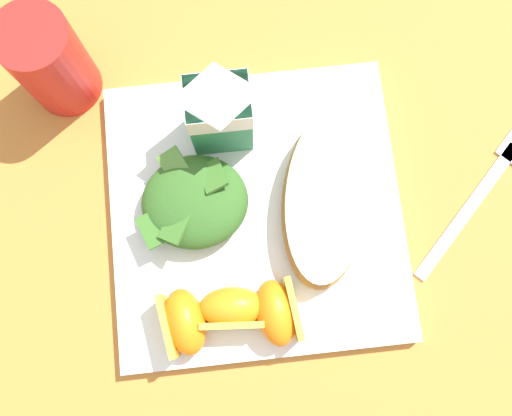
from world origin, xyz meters
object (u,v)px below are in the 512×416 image
Objects in this scene: cheesy_pizza_bread at (325,201)px; orange_wedge_rear at (278,312)px; orange_wedge_middle at (232,309)px; metal_fork at (483,190)px; orange_wedge_front at (183,322)px; drinking_red_cup at (51,62)px; green_salad_pile at (195,202)px; white_plate at (256,212)px; milk_carton at (219,109)px.

orange_wedge_rear is at bearing -119.85° from cheesy_pizza_bread.
metal_fork is at bearing 19.07° from orange_wedge_middle.
drinking_red_cup reaches higher than orange_wedge_front.
orange_wedge_middle is 0.43× the size of metal_fork.
orange_wedge_rear is at bearing -0.34° from orange_wedge_front.
green_salad_pile is 0.98× the size of drinking_red_cup.
drinking_red_cup is (-0.10, 0.25, 0.02)m from orange_wedge_front.
orange_wedge_middle is at bearing -76.38° from green_salad_pile.
milk_carton is at bearing 106.14° from white_plate.
drinking_red_cup is (-0.15, 0.07, -0.02)m from milk_carton.
orange_wedge_middle reaches higher than white_plate.
drinking_red_cup is at bearing 130.07° from green_salad_pile.
milk_carton is (0.03, 0.07, 0.04)m from green_salad_pile.
white_plate is 2.59× the size of drinking_red_cup.
orange_wedge_rear is (-0.06, -0.10, 0.00)m from cheesy_pizza_bread.
orange_wedge_rear is 0.32m from drinking_red_cup.
orange_wedge_front is at bearing -162.40° from metal_fork.
orange_wedge_middle is (0.04, 0.01, 0.00)m from orange_wedge_front.
drinking_red_cup is at bearing 120.72° from orange_wedge_middle.
orange_wedge_front is 0.32m from metal_fork.
green_salad_pile is at bearing -114.10° from milk_carton.
drinking_red_cup is (-0.15, 0.25, 0.02)m from orange_wedge_middle.
cheesy_pizza_bread is at bearing -32.85° from drinking_red_cup.
milk_carton is 0.28m from metal_fork.
green_salad_pile is 0.11m from orange_wedge_front.
green_salad_pile reaches higher than orange_wedge_middle.
drinking_red_cup is at bearing 154.86° from milk_carton.
milk_carton is at bearing 87.43° from orange_wedge_middle.
milk_carton is at bearing 136.35° from cheesy_pizza_bread.
orange_wedge_front and orange_wedge_rear have the same top height.
cheesy_pizza_bread is 0.12m from green_salad_pile.
orange_wedge_middle is 0.28m from metal_fork.
green_salad_pile is (-0.12, 0.01, 0.00)m from cheesy_pizza_bread.
orange_wedge_front is at bearing 179.66° from orange_wedge_rear.
drinking_red_cup reaches higher than cheesy_pizza_bread.
drinking_red_cup is (-0.24, 0.16, 0.02)m from cheesy_pizza_bread.
green_salad_pile is 0.96× the size of milk_carton.
milk_carton reaches higher than orange_wedge_rear.
orange_wedge_rear is at bearing -79.76° from milk_carton.
green_salad_pile is 0.72× the size of metal_fork.
milk_carton is (-0.09, 0.08, 0.04)m from cheesy_pizza_bread.
cheesy_pizza_bread is at bearing 60.15° from orange_wedge_rear.
orange_wedge_front is 1.04× the size of orange_wedge_middle.
orange_wedge_front is (-0.05, -0.18, -0.04)m from milk_carton.
orange_wedge_rear is 0.43× the size of metal_fork.
metal_fork is at bearing -21.23° from drinking_red_cup.
orange_wedge_front is 1.02× the size of orange_wedge_rear.
green_salad_pile reaches higher than white_plate.
green_salad_pile reaches higher than metal_fork.
orange_wedge_rear is (0.03, -0.18, -0.04)m from milk_carton.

